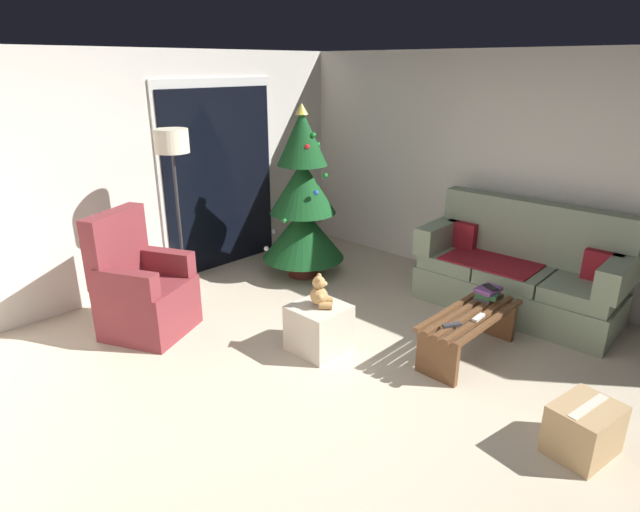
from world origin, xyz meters
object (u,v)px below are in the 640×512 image
couch (519,272)px  floor_lamp (173,159)px  remote_graphite (452,325)px  christmas_tree (303,203)px  remote_white (479,317)px  teddy_bear_honey (320,293)px  cell_phone (491,287)px  ottoman (319,328)px  cardboard_box_taped_mid_floor (584,429)px  coffee_table (470,327)px  book_stack (488,293)px  armchair (142,291)px

couch → floor_lamp: 3.54m
remote_graphite → christmas_tree: size_ratio=0.08×
remote_white → teddy_bear_honey: size_ratio=0.55×
cell_phone → teddy_bear_honey: size_ratio=0.50×
ottoman → floor_lamp: bearing=100.3°
remote_white → cardboard_box_taped_mid_floor: (-0.51, -1.03, -0.24)m
coffee_table → cell_phone: (0.36, 0.02, 0.24)m
book_stack → christmas_tree: 2.32m
couch → coffee_table: size_ratio=1.78×
remote_graphite → armchair: bearing=-122.2°
remote_graphite → coffee_table: bearing=119.8°
remote_graphite → book_stack: size_ratio=0.63×
floor_lamp → teddy_bear_honey: (0.30, -1.63, -0.97)m
couch → book_stack: 0.82m
couch → book_stack: couch is taller
remote_graphite → ottoman: bearing=-125.6°
coffee_table → book_stack: bearing=6.0°
ottoman → cardboard_box_taped_mid_floor: (0.24, -2.11, -0.04)m
remote_white → cardboard_box_taped_mid_floor: remote_white is taller
remote_white → book_stack: book_stack is taller
cell_phone → armchair: bearing=156.6°
floor_lamp → teddy_bear_honey: size_ratio=6.25×
cell_phone → teddy_bear_honey: teddy_bear_honey is taller
coffee_table → remote_white: size_ratio=7.05×
book_stack → ottoman: book_stack is taller
floor_lamp → teddy_bear_honey: bearing=-79.5°
coffee_table → armchair: (-1.68, 2.38, 0.14)m
remote_graphite → floor_lamp: floor_lamp is taller
coffee_table → remote_graphite: 0.35m
coffee_table → book_stack: size_ratio=4.43×
remote_white → book_stack: size_ratio=0.63×
coffee_table → couch: bearing=5.2°
armchair → ottoman: size_ratio=2.57×
book_stack → cell_phone: cell_phone is taller
cell_phone → teddy_bear_honey: (-1.16, 0.95, 0.02)m
christmas_tree → book_stack: bearing=-89.3°
couch → floor_lamp: (-2.26, 2.49, 1.11)m
remote_white → christmas_tree: (0.37, 2.41, 0.46)m
cell_phone → christmas_tree: 2.32m
coffee_table → teddy_bear_honey: bearing=129.5°
armchair → cell_phone: bearing=-49.2°
remote_white → ottoman: remote_white is taller
remote_white → christmas_tree: 2.48m
remote_white → christmas_tree: size_ratio=0.08×
christmas_tree → floor_lamp: 1.58m
coffee_table → teddy_bear_honey: 1.29m
remote_graphite → remote_white: (0.27, -0.09, 0.00)m
armchair → coffee_table: bearing=-54.9°
armchair → ottoman: armchair is taller
cell_phone → floor_lamp: size_ratio=0.08×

